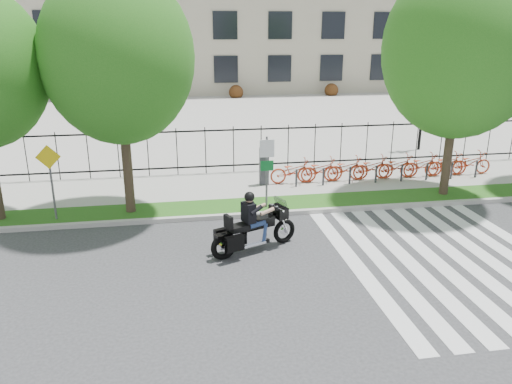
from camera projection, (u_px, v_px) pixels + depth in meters
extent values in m
plane|color=#313133|center=(277.00, 272.00, 13.10)|extent=(120.00, 120.00, 0.00)
cube|color=#AEAAA3|center=(252.00, 215.00, 16.91)|extent=(60.00, 0.20, 0.15)
cube|color=#175014|center=(249.00, 206.00, 17.71)|extent=(60.00, 1.50, 0.15)
cube|color=#A2A098|center=(239.00, 185.00, 20.05)|extent=(60.00, 3.50, 0.15)
cube|color=#A2A098|center=(207.00, 115.00, 36.50)|extent=(80.00, 34.00, 0.10)
cylinder|color=black|center=(422.00, 113.00, 25.28)|extent=(0.14, 0.14, 4.00)
cylinder|color=black|center=(426.00, 75.00, 24.68)|extent=(0.06, 0.70, 0.70)
sphere|color=white|center=(420.00, 73.00, 24.59)|extent=(0.36, 0.36, 0.36)
sphere|color=white|center=(433.00, 72.00, 24.70)|extent=(0.36, 0.36, 0.36)
cylinder|color=#32221B|center=(127.00, 159.00, 16.47)|extent=(0.32, 0.32, 3.68)
ellipsoid|color=#1A6216|center=(118.00, 57.00, 15.45)|extent=(4.74, 4.74, 5.45)
cylinder|color=#32221B|center=(449.00, 146.00, 18.28)|extent=(0.32, 0.32, 3.65)
ellipsoid|color=#1A6216|center=(461.00, 49.00, 17.20)|extent=(5.41, 5.41, 6.22)
cube|color=#2D2D33|center=(264.00, 166.00, 19.71)|extent=(0.35, 0.25, 1.50)
imported|color=#B33418|center=(293.00, 171.00, 19.98)|extent=(1.89, 0.66, 0.99)
cylinder|color=#2D2D33|center=(296.00, 178.00, 19.56)|extent=(0.08, 0.08, 0.70)
imported|color=#B33418|center=(320.00, 170.00, 20.15)|extent=(1.89, 0.66, 0.99)
cylinder|color=#2D2D33|center=(323.00, 177.00, 19.73)|extent=(0.08, 0.08, 0.70)
imported|color=#B33418|center=(346.00, 169.00, 20.32)|extent=(1.89, 0.66, 0.99)
cylinder|color=#2D2D33|center=(350.00, 175.00, 19.90)|extent=(0.08, 0.08, 0.70)
imported|color=#B33418|center=(372.00, 167.00, 20.50)|extent=(1.89, 0.66, 0.99)
cylinder|color=#2D2D33|center=(376.00, 174.00, 20.07)|extent=(0.08, 0.08, 0.70)
imported|color=#B33418|center=(397.00, 166.00, 20.67)|extent=(1.89, 0.66, 0.99)
cylinder|color=#2D2D33|center=(402.00, 173.00, 20.24)|extent=(0.08, 0.08, 0.70)
imported|color=#B33418|center=(421.00, 165.00, 20.84)|extent=(1.89, 0.66, 0.99)
cylinder|color=#2D2D33|center=(427.00, 172.00, 20.42)|extent=(0.08, 0.08, 0.70)
imported|color=#B33418|center=(446.00, 164.00, 21.01)|extent=(1.89, 0.66, 0.99)
cylinder|color=#2D2D33|center=(452.00, 171.00, 20.59)|extent=(0.08, 0.08, 0.70)
imported|color=#B33418|center=(470.00, 163.00, 21.18)|extent=(1.89, 0.66, 0.99)
cylinder|color=#2D2D33|center=(476.00, 169.00, 20.76)|extent=(0.08, 0.08, 0.70)
cylinder|color=#59595B|center=(267.00, 172.00, 17.06)|extent=(0.07, 0.07, 2.50)
cube|color=white|center=(267.00, 149.00, 16.75)|extent=(0.50, 0.03, 0.60)
cube|color=#0C6626|center=(267.00, 166.00, 16.94)|extent=(0.45, 0.03, 0.35)
cylinder|color=#59595B|center=(52.00, 184.00, 15.98)|extent=(0.07, 0.07, 2.40)
cube|color=yellow|center=(48.00, 157.00, 15.66)|extent=(0.78, 0.03, 0.78)
torus|color=black|center=(284.00, 231.00, 14.82)|extent=(0.74, 0.42, 0.74)
torus|color=black|center=(224.00, 246.00, 13.77)|extent=(0.79, 0.46, 0.79)
cube|color=black|center=(279.00, 212.00, 14.50)|extent=(0.53, 0.67, 0.32)
cube|color=#26262B|center=(281.00, 203.00, 14.46)|extent=(0.36, 0.56, 0.33)
cube|color=silver|center=(253.00, 235.00, 14.23)|extent=(0.74, 0.59, 0.43)
cube|color=black|center=(263.00, 221.00, 14.28)|extent=(0.69, 0.57, 0.28)
cube|color=black|center=(242.00, 227.00, 13.93)|extent=(0.85, 0.65, 0.15)
cube|color=black|center=(228.00, 222.00, 13.64)|extent=(0.24, 0.38, 0.37)
cube|color=black|center=(235.00, 243.00, 13.54)|extent=(0.56, 0.37, 0.43)
cube|color=black|center=(223.00, 235.00, 14.06)|extent=(0.56, 0.37, 0.43)
cube|color=black|center=(249.00, 212.00, 13.92)|extent=(0.41, 0.50, 0.56)
sphere|color=tan|center=(249.00, 198.00, 13.81)|extent=(0.25, 0.25, 0.25)
sphere|color=black|center=(249.00, 197.00, 13.80)|extent=(0.29, 0.29, 0.29)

